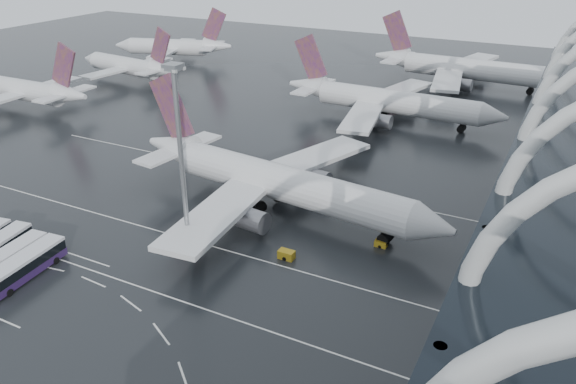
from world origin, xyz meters
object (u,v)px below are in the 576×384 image
at_px(airliner_gate_c, 464,69).
at_px(gse_cart_belly_e, 336,196).
at_px(airliner_main, 275,182).
at_px(gse_cart_belly_a, 381,244).
at_px(floodlight_mast, 180,142).
at_px(airliner_gate_b, 386,101).
at_px(gse_cart_belly_c, 286,255).
at_px(bus_row_near_c, 8,260).
at_px(jet_remote_far, 175,47).
at_px(bus_row_near_d, 24,266).
at_px(gse_cart_belly_b, 400,224).
at_px(jet_remote_west, 27,91).
at_px(jet_remote_mid, 130,66).

bearing_deg(airliner_gate_c, gse_cart_belly_e, -89.59).
xyz_separation_m(airliner_main, gse_cart_belly_a, (21.29, -3.73, -4.88)).
height_order(floodlight_mast, gse_cart_belly_a, floodlight_mast).
xyz_separation_m(airliner_gate_b, gse_cart_belly_c, (8.11, -71.94, -4.44)).
xyz_separation_m(airliner_gate_c, bus_row_near_c, (-37.73, -138.05, -3.69)).
distance_m(airliner_main, jet_remote_far, 128.83).
bearing_deg(jet_remote_far, airliner_gate_b, 143.41).
distance_m(airliner_gate_c, bus_row_near_c, 143.16).
relative_size(airliner_gate_b, jet_remote_far, 1.31).
bearing_deg(airliner_gate_c, bus_row_near_c, -102.59).
xyz_separation_m(airliner_gate_c, gse_cart_belly_a, (9.19, -106.33, -4.94)).
distance_m(bus_row_near_d, gse_cart_belly_b, 59.17).
xyz_separation_m(floodlight_mast, gse_cart_belly_b, (26.47, 23.60, -18.17)).
height_order(airliner_main, airliner_gate_b, airliner_main).
distance_m(jet_remote_far, gse_cart_belly_c, 145.39).
distance_m(gse_cart_belly_c, gse_cart_belly_e, 22.41).
bearing_deg(gse_cart_belly_c, airliner_main, 124.57).
distance_m(airliner_main, gse_cart_belly_e, 12.88).
relative_size(jet_remote_west, gse_cart_belly_c, 18.18).
bearing_deg(jet_remote_far, jet_remote_mid, 83.39).
xyz_separation_m(airliner_main, gse_cart_belly_e, (8.36, 8.59, -4.72)).
distance_m(airliner_main, airliner_gate_b, 58.16).
bearing_deg(jet_remote_far, jet_remote_west, 74.03).
height_order(jet_remote_far, bus_row_near_c, jet_remote_far).
relative_size(airliner_main, jet_remote_mid, 1.47).
distance_m(jet_remote_far, bus_row_near_c, 142.29).
relative_size(jet_remote_west, gse_cart_belly_b, 21.33).
height_order(jet_remote_west, gse_cart_belly_c, jet_remote_west).
relative_size(airliner_main, airliner_gate_b, 1.09).
height_order(airliner_gate_c, floodlight_mast, floodlight_mast).
height_order(airliner_gate_b, airliner_gate_c, airliner_gate_c).
bearing_deg(bus_row_near_d, jet_remote_mid, 28.84).
height_order(airliner_gate_b, bus_row_near_c, airliner_gate_b).
xyz_separation_m(airliner_gate_b, airliner_gate_c, (10.71, 44.46, 0.35)).
xyz_separation_m(jet_remote_mid, gse_cart_belly_a, (106.98, -62.96, -4.34)).
height_order(airliner_main, jet_remote_mid, airliner_main).
xyz_separation_m(jet_remote_mid, bus_row_near_d, (63.70, -94.88, -3.00)).
bearing_deg(jet_remote_mid, bus_row_near_d, 130.80).
bearing_deg(gse_cart_belly_b, airliner_main, -170.23).
distance_m(bus_row_near_c, gse_cart_belly_c, 41.28).
xyz_separation_m(jet_remote_far, gse_cart_belly_c, (101.15, -104.34, -4.43)).
bearing_deg(jet_remote_far, gse_cart_belly_e, 123.27).
relative_size(airliner_gate_c, gse_cart_belly_b, 29.02).
xyz_separation_m(airliner_gate_c, floodlight_mast, (-16.48, -122.39, 13.28)).
xyz_separation_m(jet_remote_west, gse_cart_belly_b, (112.07, -18.88, -4.52)).
bearing_deg(airliner_gate_c, jet_remote_west, -139.25).
distance_m(jet_remote_west, jet_remote_mid, 36.79).
bearing_deg(airliner_main, floodlight_mast, -95.34).
bearing_deg(gse_cart_belly_e, jet_remote_far, 140.67).
bearing_deg(gse_cart_belly_c, airliner_gate_c, 88.72).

